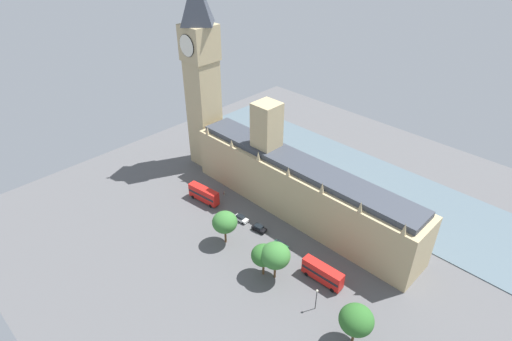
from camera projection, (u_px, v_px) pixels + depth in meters
The scene contains 15 objects.
ground_plane at pixel (294, 215), 120.46m from camera, with size 143.59×143.59×0.00m, color #565659.
river_thames at pixel (350, 176), 137.73m from camera, with size 32.13×129.23×0.25m, color slate.
parliament_building at pixel (297, 185), 117.45m from camera, with size 12.31×73.59×30.38m.
clock_tower at pixel (201, 72), 128.96m from camera, with size 9.47×9.47×61.85m.
double_decker_bus_under_trees at pixel (204, 194), 124.79m from camera, with size 3.68×10.71×4.75m.
car_white_near_tower at pixel (241, 218), 117.89m from camera, with size 2.18×4.43×1.74m.
car_black_leading at pixel (259, 228), 114.31m from camera, with size 2.35×4.29×1.74m.
car_dark_green_corner at pixel (280, 245), 108.59m from camera, with size 2.28×4.35×1.74m.
double_decker_bus_trailing at pixel (323, 273), 98.08m from camera, with size 3.01×10.60×4.75m.
pedestrian_by_river_gate at pixel (224, 193), 128.34m from camera, with size 0.64×0.56×1.54m.
plane_tree_midblock at pixel (264, 255), 98.05m from camera, with size 5.98×5.98×8.76m.
plane_tree_opposite_hall at pixel (356, 320), 82.03m from camera, with size 7.03×7.03×9.84m.
plane_tree_far_end at pixel (225, 222), 107.30m from camera, with size 6.59×6.59×9.62m.
plane_tree_kerbside at pixel (275, 256), 96.67m from camera, with size 7.13×7.13×10.17m.
street_lamp_slot_10 at pixel (317, 296), 90.40m from camera, with size 0.56×0.56×6.06m.
Camera 1 is at (74.90, 58.29, 76.11)m, focal length 29.14 mm.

